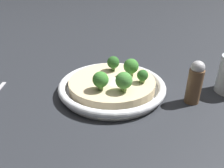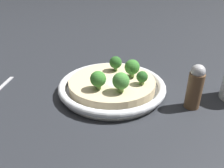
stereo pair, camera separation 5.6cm
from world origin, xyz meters
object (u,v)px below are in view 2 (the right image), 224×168
at_px(risotto_bowl, 112,86).
at_px(broccoli_left, 116,63).
at_px(pepper_shaker, 195,87).
at_px(broccoli_back, 132,67).
at_px(broccoli_front_right, 98,79).
at_px(broccoli_back_right, 142,77).
at_px(broccoli_right, 119,82).

xyz_separation_m(risotto_bowl, broccoli_left, (-0.05, 0.03, 0.04)).
bearing_deg(pepper_shaker, broccoli_back, -142.72).
xyz_separation_m(risotto_bowl, broccoli_front_right, (0.04, -0.05, 0.04)).
xyz_separation_m(broccoli_back, pepper_shaker, (0.13, 0.10, -0.01)).
height_order(risotto_bowl, pepper_shaker, pepper_shaker).
height_order(risotto_bowl, broccoli_left, broccoli_left).
relative_size(broccoli_back_right, pepper_shaker, 0.32).
height_order(risotto_bowl, broccoli_right, broccoli_right).
relative_size(broccoli_back_right, broccoli_left, 0.83).
height_order(broccoli_front_right, broccoli_left, broccoli_front_right).
distance_m(risotto_bowl, broccoli_back_right, 0.08).
relative_size(broccoli_back_right, broccoli_front_right, 0.75).
height_order(broccoli_back_right, broccoli_back, broccoli_back).
xyz_separation_m(broccoli_front_right, broccoli_left, (-0.09, 0.07, -0.00)).
bearing_deg(pepper_shaker, broccoli_front_right, -114.31).
xyz_separation_m(broccoli_back_right, pepper_shaker, (0.08, 0.09, 0.00)).
relative_size(broccoli_front_right, broccoli_left, 1.10).
bearing_deg(broccoli_front_right, broccoli_back_right, 85.18).
bearing_deg(broccoli_left, pepper_shaker, 35.27).
distance_m(broccoli_back_right, pepper_shaker, 0.12).
height_order(broccoli_right, broccoli_front_right, broccoli_right).
distance_m(risotto_bowl, broccoli_front_right, 0.07).
distance_m(broccoli_front_right, pepper_shaker, 0.22).
distance_m(broccoli_back_right, broccoli_front_right, 0.11).
bearing_deg(broccoli_back, broccoli_right, -40.29).
height_order(risotto_bowl, broccoli_front_right, broccoli_front_right).
height_order(broccoli_right, pepper_shaker, pepper_shaker).
bearing_deg(broccoli_front_right, broccoli_left, 140.34).
bearing_deg(broccoli_back, broccoli_left, -150.70).
bearing_deg(broccoli_back_right, broccoli_back, -171.44).
relative_size(broccoli_back_right, broccoli_back, 0.71).
distance_m(risotto_bowl, broccoli_right, 0.08).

